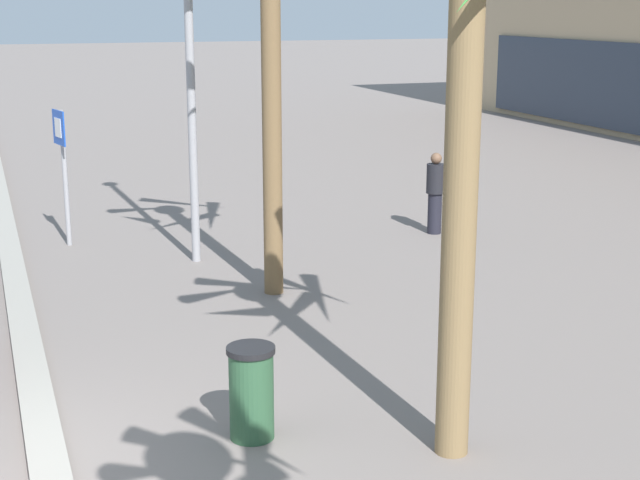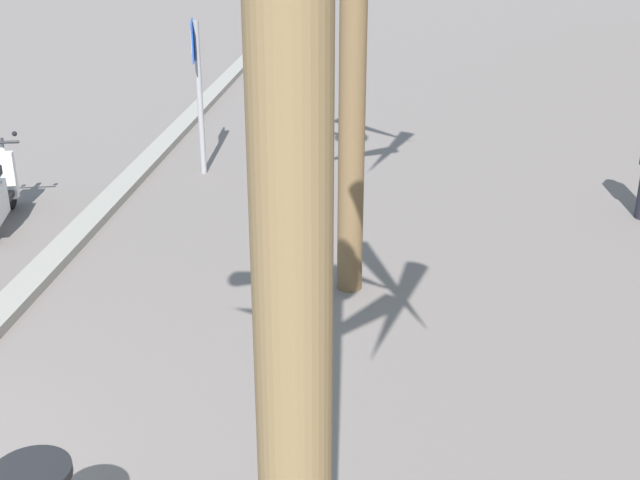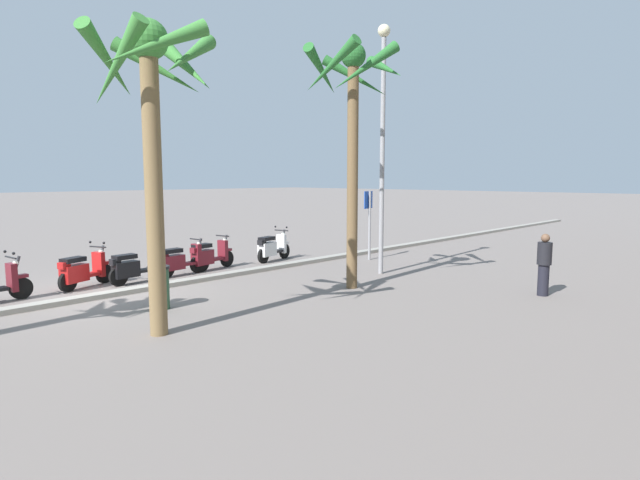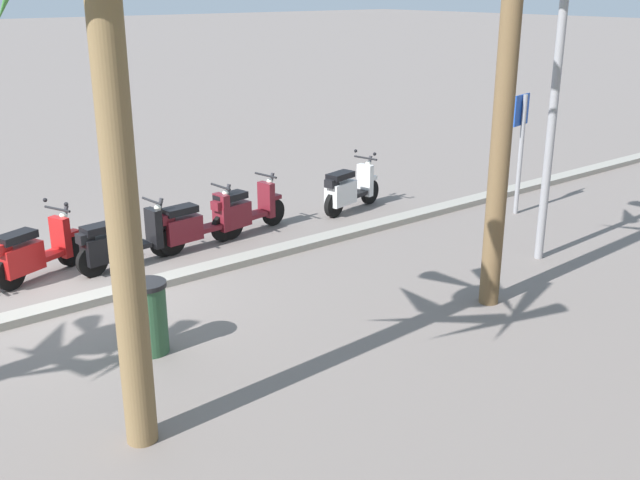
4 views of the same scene
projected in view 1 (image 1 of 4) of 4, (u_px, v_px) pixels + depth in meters
curb_strip at (49, 469)px, 8.62m from camera, size 60.00×0.36×0.12m
crossing_sign at (63, 162)px, 16.51m from camera, size 0.59×0.18×2.40m
pedestrian_strolling_near_curb at (435, 192)px, 17.56m from camera, size 0.34×0.34×1.52m
litter_bin at (252, 392)px, 9.28m from camera, size 0.48×0.48×0.95m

